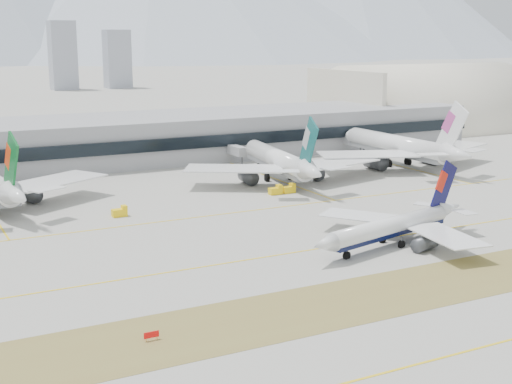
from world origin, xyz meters
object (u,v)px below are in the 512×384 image
widebody_cathay (280,162)px  hangar (422,129)px  widebody_china_air (401,147)px  terminal (107,140)px  taxiing_airliner (395,226)px

widebody_cathay → hangar: (118.46, 76.09, -5.65)m
widebody_cathay → widebody_china_air: size_ratio=0.91×
terminal → hangar: 156.05m
hangar → widebody_cathay: bearing=-147.3°
hangar → widebody_china_air: bearing=-134.3°
widebody_china_air → hangar: bearing=-44.5°
taxiing_airliner → widebody_cathay: 69.40m
taxiing_airliner → terminal: 126.84m
taxiing_airliner → terminal: taxiing_airliner is taller
terminal → widebody_cathay: bearing=-57.2°
terminal → hangar: bearing=7.4°
widebody_china_air → terminal: widebody_china_air is taller
widebody_china_air → terminal: size_ratio=0.24×
taxiing_airliner → widebody_cathay: (11.41, 68.43, 1.97)m
widebody_china_air → hangar: (70.84, 72.54, -6.18)m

